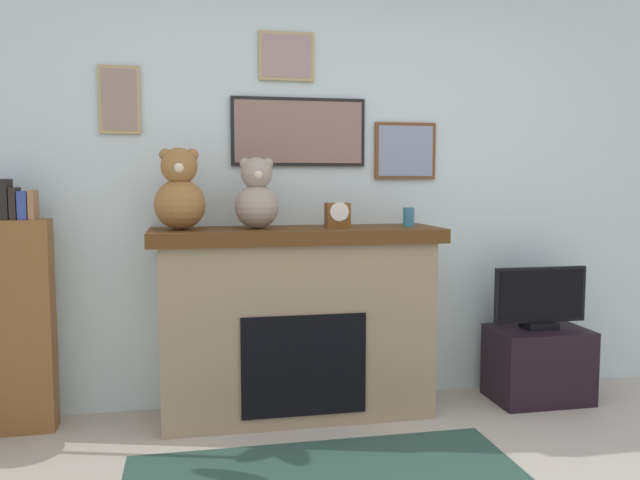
% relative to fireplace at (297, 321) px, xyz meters
% --- Properties ---
extents(back_wall, '(5.20, 0.15, 2.60)m').
position_rel_fireplace_xyz_m(back_wall, '(0.29, 0.30, 0.75)').
color(back_wall, silver).
rests_on(back_wall, ground_plane).
extents(fireplace, '(1.66, 0.54, 1.10)m').
position_rel_fireplace_xyz_m(fireplace, '(0.00, 0.00, 0.00)').
color(fireplace, '#968261').
rests_on(fireplace, ground_plane).
extents(bookshelf, '(0.40, 0.16, 1.38)m').
position_rel_fireplace_xyz_m(bookshelf, '(-1.54, 0.04, 0.08)').
color(bookshelf, brown).
rests_on(bookshelf, ground_plane).
extents(tv_stand, '(0.58, 0.40, 0.45)m').
position_rel_fireplace_xyz_m(tv_stand, '(1.52, -0.06, -0.33)').
color(tv_stand, black).
rests_on(tv_stand, ground_plane).
extents(television, '(0.60, 0.14, 0.38)m').
position_rel_fireplace_xyz_m(television, '(1.52, -0.06, 0.09)').
color(television, black).
rests_on(television, tv_stand).
extents(candle_jar, '(0.07, 0.07, 0.11)m').
position_rel_fireplace_xyz_m(candle_jar, '(0.67, -0.02, 0.60)').
color(candle_jar, teal).
rests_on(candle_jar, fireplace).
extents(mantel_clock, '(0.14, 0.10, 0.15)m').
position_rel_fireplace_xyz_m(mantel_clock, '(0.24, -0.02, 0.62)').
color(mantel_clock, brown).
rests_on(mantel_clock, fireplace).
extents(teddy_bear_grey, '(0.28, 0.28, 0.45)m').
position_rel_fireplace_xyz_m(teddy_bear_grey, '(-0.65, -0.02, 0.75)').
color(teddy_bear_grey, olive).
rests_on(teddy_bear_grey, fireplace).
extents(teddy_bear_cream, '(0.25, 0.25, 0.40)m').
position_rel_fireplace_xyz_m(teddy_bear_cream, '(-0.23, -0.02, 0.72)').
color(teddy_bear_cream, gray).
rests_on(teddy_bear_cream, fireplace).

